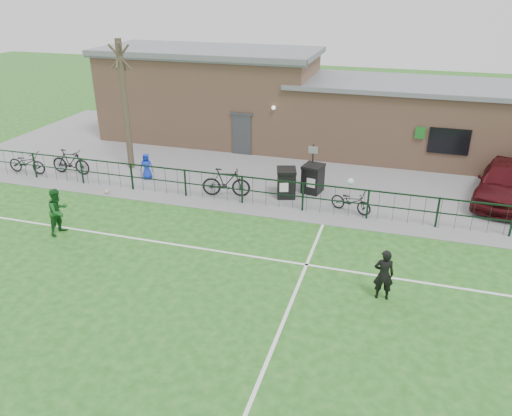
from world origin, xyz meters
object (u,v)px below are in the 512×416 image
(bicycle_d, at_px, (226,182))
(bare_tree, at_px, (125,106))
(sign_post, at_px, (312,167))
(bicycle_e, at_px, (351,201))
(spectator_child, at_px, (147,166))
(bicycle_b, at_px, (71,162))
(outfield_player, at_px, (58,211))
(car_maroon, at_px, (505,182))
(bicycle_a, at_px, (27,163))
(wheelie_bin_left, at_px, (286,184))
(ball_ground, at_px, (107,192))
(wheelie_bin_right, at_px, (313,179))

(bicycle_d, bearing_deg, bare_tree, 59.26)
(sign_post, relative_size, bicycle_e, 1.18)
(bare_tree, relative_size, spectator_child, 5.04)
(bare_tree, bearing_deg, sign_post, -0.82)
(bare_tree, bearing_deg, bicycle_b, -143.92)
(outfield_player, bearing_deg, bicycle_e, -55.67)
(car_maroon, xyz_separation_m, bicycle_a, (-20.91, -2.92, -0.32))
(bicycle_a, xyz_separation_m, bicycle_e, (15.09, 0.06, -0.07))
(wheelie_bin_left, height_order, ball_ground, wheelie_bin_left)
(wheelie_bin_right, height_order, bicycle_a, wheelie_bin_right)
(wheelie_bin_left, bearing_deg, bicycle_e, -31.50)
(spectator_child, bearing_deg, bicycle_a, 174.77)
(outfield_player, bearing_deg, wheelie_bin_right, -43.12)
(car_maroon, distance_m, outfield_player, 17.35)
(bicycle_d, height_order, ball_ground, bicycle_d)
(bicycle_d, height_order, bicycle_e, bicycle_d)
(spectator_child, bearing_deg, wheelie_bin_left, -15.94)
(bicycle_d, bearing_deg, bicycle_a, 79.54)
(sign_post, bearing_deg, spectator_child, -172.06)
(wheelie_bin_right, xyz_separation_m, sign_post, (-0.11, 0.37, 0.43))
(bare_tree, bearing_deg, wheelie_bin_right, -3.17)
(bicycle_b, bearing_deg, wheelie_bin_left, -89.22)
(bicycle_b, height_order, bicycle_e, bicycle_b)
(sign_post, height_order, car_maroon, sign_post)
(sign_post, bearing_deg, bare_tree, 179.18)
(spectator_child, relative_size, outfield_player, 0.70)
(bare_tree, relative_size, bicycle_a, 3.08)
(wheelie_bin_right, distance_m, sign_post, 0.58)
(bicycle_e, bearing_deg, bare_tree, 98.14)
(wheelie_bin_left, bearing_deg, ball_ground, 178.66)
(bare_tree, relative_size, car_maroon, 1.23)
(spectator_child, bearing_deg, car_maroon, -7.41)
(bare_tree, bearing_deg, spectator_child, -38.12)
(bare_tree, relative_size, wheelie_bin_left, 5.31)
(car_maroon, bearing_deg, ball_ground, -151.94)
(bicycle_a, bearing_deg, spectator_child, -81.16)
(bare_tree, xyz_separation_m, spectator_child, (1.48, -1.16, -2.38))
(wheelie_bin_left, distance_m, ball_ground, 7.65)
(bare_tree, height_order, ball_ground, bare_tree)
(bicycle_a, distance_m, outfield_player, 7.15)
(wheelie_bin_right, relative_size, ball_ground, 5.62)
(bicycle_d, xyz_separation_m, outfield_player, (-4.55, -4.86, 0.22))
(sign_post, relative_size, bicycle_d, 0.98)
(outfield_player, xyz_separation_m, ball_ground, (-0.43, 3.62, -0.75))
(wheelie_bin_right, bearing_deg, wheelie_bin_left, -129.03)
(wheelie_bin_right, distance_m, car_maroon, 7.75)
(wheelie_bin_left, bearing_deg, wheelie_bin_right, 23.35)
(outfield_player, bearing_deg, ball_ground, 14.87)
(bicycle_a, bearing_deg, sign_post, -82.06)
(bicycle_d, xyz_separation_m, ball_ground, (-4.98, -1.24, -0.53))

